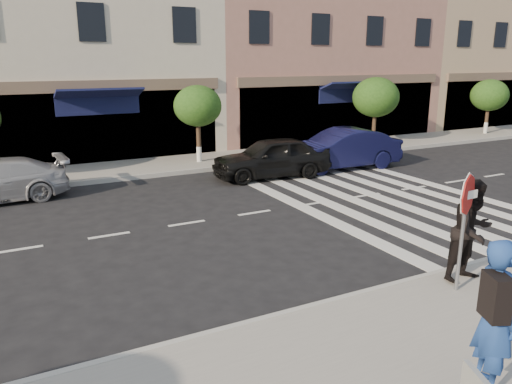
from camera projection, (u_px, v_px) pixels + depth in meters
The scene contains 13 objects.
ground at pixel (258, 282), 9.65m from camera, with size 120.00×120.00×0.00m, color black.
sidewalk_far at pixel (124, 170), 19.05m from camera, with size 60.00×3.00×0.15m, color gray.
building_centre at pixel (74, 28), 22.56m from camera, with size 11.00×9.00×11.00m, color beige.
building_east_mid at pixel (299, 15), 27.65m from camera, with size 13.00×9.00×13.00m, color #AF7668.
building_east_far at pixel (457, 30), 33.36m from camera, with size 12.00×9.00×12.00m, color tan.
street_tree_c at pixel (198, 106), 19.62m from camera, with size 1.90×1.90×3.04m.
street_tree_ea at pixel (376, 97), 23.63m from camera, with size 2.20×2.20×3.19m.
street_tree_eb at pixel (489, 95), 27.24m from camera, with size 2.00×2.00×2.94m.
stop_sign at pixel (466, 205), 8.56m from camera, with size 0.77×0.11×2.17m.
photographer at pixel (496, 316), 6.08m from camera, with size 0.73×0.48×1.99m, color navy.
walker at pixel (472, 231), 9.17m from camera, with size 0.94×0.73×1.94m, color black.
car_far_mid at pixel (271, 157), 17.99m from camera, with size 1.72×4.29×1.46m, color black.
car_far_right at pixel (341, 149), 19.38m from camera, with size 1.64×4.70×1.55m, color black.
Camera 1 is at (-4.12, -7.85, 4.19)m, focal length 35.00 mm.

